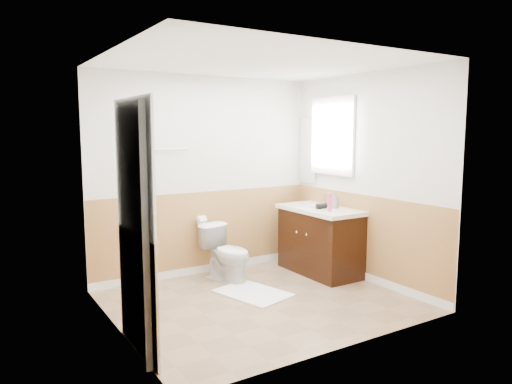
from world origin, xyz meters
TOP-DOWN VIEW (x-y plane):
  - floor at (0.00, 0.00)m, footprint 3.00×3.00m
  - ceiling at (0.00, 0.00)m, footprint 3.00×3.00m
  - wall_back at (0.00, 1.30)m, footprint 3.00×0.00m
  - wall_front at (0.00, -1.30)m, footprint 3.00×0.00m
  - wall_left at (-1.50, 0.00)m, footprint 0.00×3.00m
  - wall_right at (1.50, 0.00)m, footprint 0.00×3.00m
  - wainscot_back at (0.00, 1.29)m, footprint 3.00×0.00m
  - wainscot_front at (0.00, -1.29)m, footprint 3.00×0.00m
  - wainscot_left at (-1.49, 0.00)m, footprint 0.00×2.60m
  - wainscot_right at (1.49, 0.00)m, footprint 0.00×2.60m
  - toilet at (0.05, 0.84)m, footprint 0.54×0.74m
  - bath_mat at (0.05, 0.24)m, footprint 0.74×0.92m
  - vanity_cabinet at (1.21, 0.48)m, footprint 0.55×1.10m
  - vanity_knob_left at (0.91, 0.38)m, footprint 0.03×0.03m
  - vanity_knob_right at (0.91, 0.58)m, footprint 0.03×0.03m
  - countertop at (1.20, 0.48)m, footprint 0.60×1.15m
  - sink_basin at (1.21, 0.63)m, footprint 0.36×0.36m
  - faucet at (1.39, 0.63)m, footprint 0.02×0.02m
  - lotion_bottle at (1.11, 0.20)m, footprint 0.05×0.05m
  - soap_dispenser at (1.33, 0.37)m, footprint 0.12×0.12m
  - hair_dryer_body at (1.16, 0.41)m, footprint 0.14×0.07m
  - hair_dryer_handle at (1.13, 0.40)m, footprint 0.03×0.03m
  - mirror_panel at (1.48, 1.10)m, footprint 0.02×0.35m
  - window_frame at (1.47, 0.59)m, footprint 0.04×0.80m
  - window_glass at (1.49, 0.59)m, footprint 0.01×0.70m
  - door at (-1.40, -0.45)m, footprint 0.29×0.78m
  - door_frame at (-1.48, -0.45)m, footprint 0.02×0.92m
  - door_knob at (-1.34, -0.12)m, footprint 0.06×0.06m
  - towel_bar at (-0.55, 1.25)m, footprint 0.62×0.02m
  - tp_holder_bar at (-0.10, 1.23)m, footprint 0.14×0.02m
  - tp_roll at (-0.10, 1.23)m, footprint 0.10×0.11m
  - tp_sheet at (-0.10, 1.23)m, footprint 0.10×0.01m

SIDE VIEW (x-z plane):
  - floor at x=0.00m, z-range 0.00..0.00m
  - bath_mat at x=0.05m, z-range 0.00..0.02m
  - toilet at x=0.05m, z-range 0.00..0.68m
  - vanity_cabinet at x=1.21m, z-range 0.00..0.80m
  - wainscot_back at x=0.00m, z-range -1.00..2.00m
  - wainscot_front at x=0.00m, z-range -1.00..2.00m
  - wainscot_left at x=-1.49m, z-range -0.80..1.80m
  - wainscot_right at x=1.49m, z-range -0.80..1.80m
  - vanity_knob_left at x=0.91m, z-range 0.53..0.57m
  - vanity_knob_right at x=0.91m, z-range 0.53..0.57m
  - tp_sheet at x=-0.10m, z-range 0.51..0.67m
  - tp_holder_bar at x=-0.10m, z-range 0.69..0.71m
  - tp_roll at x=-0.10m, z-range 0.64..0.76m
  - countertop at x=1.20m, z-range 0.80..0.85m
  - hair_dryer_handle at x=1.13m, z-range 0.82..0.89m
  - sink_basin at x=1.21m, z-range 0.85..0.87m
  - hair_dryer_body at x=1.16m, z-range 0.85..0.92m
  - faucet at x=1.39m, z-range 0.85..0.99m
  - door_knob at x=-1.34m, z-range 0.92..0.98m
  - soap_dispenser at x=1.33m, z-range 0.85..1.06m
  - lotion_bottle at x=1.11m, z-range 0.85..1.07m
  - door at x=-1.40m, z-range 0.00..2.04m
  - door_frame at x=-1.48m, z-range -0.02..2.08m
  - wall_back at x=0.00m, z-range -0.25..2.75m
  - wall_front at x=0.00m, z-range -0.25..2.75m
  - wall_left at x=-1.50m, z-range -0.25..2.75m
  - wall_right at x=1.50m, z-range -0.25..2.75m
  - mirror_panel at x=1.48m, z-range 1.10..2.00m
  - towel_bar at x=-0.55m, z-range 1.59..1.61m
  - window_frame at x=1.47m, z-range 1.25..2.25m
  - window_glass at x=1.49m, z-range 1.30..2.20m
  - ceiling at x=0.00m, z-range 2.50..2.50m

